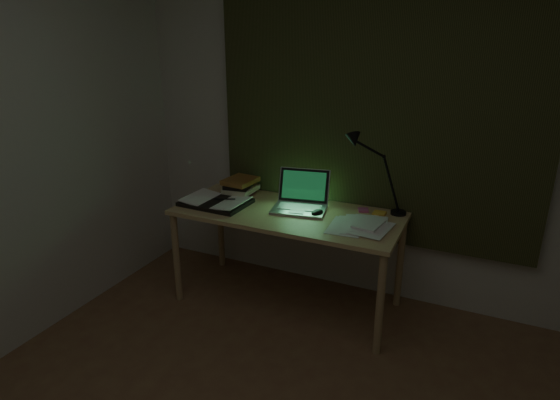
{
  "coord_description": "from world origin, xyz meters",
  "views": [
    {
      "loc": [
        0.73,
        -1.1,
        1.83
      ],
      "look_at": [
        -0.45,
        1.47,
        0.82
      ],
      "focal_mm": 30.0,
      "sensor_mm": 36.0,
      "label": 1
    }
  ],
  "objects_px": {
    "laptop": "(299,193)",
    "book_stack": "(240,186)",
    "desk": "(287,258)",
    "open_textbook": "(216,201)",
    "loose_papers": "(361,222)",
    "desk_lamp": "(402,175)"
  },
  "relations": [
    {
      "from": "book_stack",
      "to": "loose_papers",
      "type": "relative_size",
      "value": 0.66
    },
    {
      "from": "desk_lamp",
      "to": "desk",
      "type": "bearing_deg",
      "value": -170.97
    },
    {
      "from": "desk",
      "to": "laptop",
      "type": "bearing_deg",
      "value": 38.84
    },
    {
      "from": "laptop",
      "to": "book_stack",
      "type": "distance_m",
      "value": 0.55
    },
    {
      "from": "book_stack",
      "to": "loose_papers",
      "type": "distance_m",
      "value": 0.99
    },
    {
      "from": "laptop",
      "to": "loose_papers",
      "type": "height_order",
      "value": "laptop"
    },
    {
      "from": "laptop",
      "to": "book_stack",
      "type": "relative_size",
      "value": 1.67
    },
    {
      "from": "laptop",
      "to": "open_textbook",
      "type": "relative_size",
      "value": 0.88
    },
    {
      "from": "open_textbook",
      "to": "loose_papers",
      "type": "relative_size",
      "value": 1.24
    },
    {
      "from": "book_stack",
      "to": "loose_papers",
      "type": "height_order",
      "value": "book_stack"
    },
    {
      "from": "desk",
      "to": "open_textbook",
      "type": "height_order",
      "value": "open_textbook"
    },
    {
      "from": "desk",
      "to": "desk_lamp",
      "type": "bearing_deg",
      "value": 21.25
    },
    {
      "from": "book_stack",
      "to": "loose_papers",
      "type": "xyz_separation_m",
      "value": [
        0.97,
        -0.18,
        -0.05
      ]
    },
    {
      "from": "laptop",
      "to": "loose_papers",
      "type": "distance_m",
      "value": 0.46
    },
    {
      "from": "desk",
      "to": "desk_lamp",
      "type": "xyz_separation_m",
      "value": [
        0.69,
        0.27,
        0.62
      ]
    },
    {
      "from": "loose_papers",
      "to": "desk_lamp",
      "type": "bearing_deg",
      "value": 56.08
    },
    {
      "from": "laptop",
      "to": "desk_lamp",
      "type": "bearing_deg",
      "value": 8.85
    },
    {
      "from": "book_stack",
      "to": "desk",
      "type": "bearing_deg",
      "value": -21.24
    },
    {
      "from": "desk_lamp",
      "to": "laptop",
      "type": "bearing_deg",
      "value": -173.08
    },
    {
      "from": "open_textbook",
      "to": "desk_lamp",
      "type": "bearing_deg",
      "value": 18.02
    },
    {
      "from": "laptop",
      "to": "open_textbook",
      "type": "bearing_deg",
      "value": -178.07
    },
    {
      "from": "laptop",
      "to": "open_textbook",
      "type": "distance_m",
      "value": 0.6
    }
  ]
}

